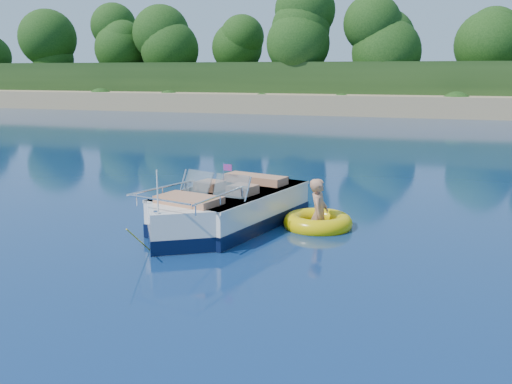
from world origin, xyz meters
The scene contains 6 objects.
ground centered at (0.00, 0.00, 0.00)m, with size 160.00×160.00×0.00m, color #0A264B.
shoreline centered at (0.00, 63.77, 0.98)m, with size 170.00×59.00×6.00m.
treeline centered at (0.04, 41.01, 5.55)m, with size 150.00×7.12×8.19m.
motorboat centered at (-3.19, 2.92, 0.35)m, with size 2.72×5.29×1.79m.
tow_tube centered at (-1.28, 3.65, 0.10)m, with size 1.60×1.60×0.40m.
boy centered at (-1.26, 3.68, 0.00)m, with size 0.61×0.40×1.66m, color tan.
Camera 1 is at (1.13, -8.10, 3.33)m, focal length 40.00 mm.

